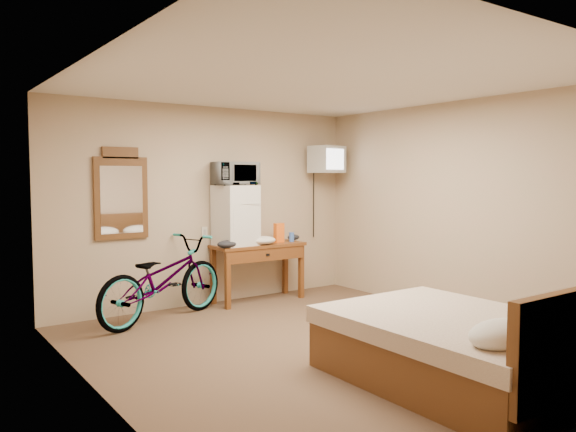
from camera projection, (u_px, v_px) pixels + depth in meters
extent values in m
plane|color=#503828|center=(323.00, 346.00, 5.35)|extent=(4.60, 4.60, 0.00)
plane|color=silver|center=(324.00, 81.00, 5.18)|extent=(4.60, 4.60, 0.00)
cube|color=tan|center=(209.00, 206.00, 7.13)|extent=(4.20, 0.04, 2.50)
cube|color=tan|center=(563.00, 238.00, 3.40)|extent=(4.20, 0.04, 2.50)
cube|color=tan|center=(98.00, 228.00, 4.05)|extent=(0.04, 4.60, 2.50)
cube|color=tan|center=(465.00, 209.00, 6.48)|extent=(0.04, 4.60, 2.50)
cube|color=beige|center=(204.00, 232.00, 7.10)|extent=(0.08, 0.01, 0.13)
cube|color=brown|center=(258.00, 245.00, 7.29)|extent=(1.23, 0.50, 0.04)
cube|color=brown|center=(228.00, 280.00, 6.84)|extent=(0.06, 0.06, 0.71)
cube|color=brown|center=(301.00, 271.00, 7.49)|extent=(0.06, 0.06, 0.71)
cube|color=brown|center=(213.00, 276.00, 7.14)|extent=(0.06, 0.06, 0.71)
cube|color=brown|center=(285.00, 268.00, 7.79)|extent=(0.06, 0.06, 0.71)
cube|color=brown|center=(267.00, 255.00, 7.13)|extent=(1.10, 0.07, 0.16)
cube|color=black|center=(268.00, 255.00, 7.11)|extent=(0.05, 0.02, 0.03)
cube|color=silver|center=(236.00, 215.00, 7.10)|extent=(0.50, 0.48, 0.76)
cube|color=#AAA9A4|center=(245.00, 204.00, 6.90)|extent=(0.46, 0.01, 0.00)
cylinder|color=#AAA9A4|center=(233.00, 221.00, 6.82)|extent=(0.02, 0.02, 0.27)
imported|color=silver|center=(235.00, 174.00, 7.06)|extent=(0.56, 0.40, 0.29)
cube|color=orange|center=(279.00, 233.00, 7.43)|extent=(0.13, 0.07, 0.25)
cylinder|color=blue|center=(292.00, 237.00, 7.52)|extent=(0.07, 0.07, 0.12)
ellipsoid|color=white|center=(263.00, 240.00, 7.19)|extent=(0.35, 0.27, 0.11)
ellipsoid|color=black|center=(227.00, 244.00, 6.84)|extent=(0.25, 0.19, 0.09)
ellipsoid|color=black|center=(294.00, 237.00, 7.69)|extent=(0.17, 0.14, 0.08)
cube|color=black|center=(315.00, 166.00, 8.07)|extent=(0.14, 0.02, 0.14)
cylinder|color=black|center=(317.00, 166.00, 8.03)|extent=(0.05, 0.30, 0.05)
cube|color=#AAA9A4|center=(327.00, 159.00, 7.85)|extent=(0.48, 0.42, 0.37)
cube|color=white|center=(335.00, 159.00, 7.70)|extent=(0.35, 0.06, 0.28)
cube|color=black|center=(319.00, 160.00, 8.00)|extent=(0.27, 0.05, 0.23)
cube|color=brown|center=(121.00, 198.00, 6.44)|extent=(0.62, 0.04, 0.94)
cube|color=brown|center=(120.00, 153.00, 6.40)|extent=(0.41, 0.04, 0.13)
cube|color=white|center=(122.00, 200.00, 6.42)|extent=(0.49, 0.01, 0.77)
imported|color=black|center=(162.00, 279.00, 6.29)|extent=(1.90, 1.20, 0.94)
cube|color=brown|center=(453.00, 356.00, 4.44)|extent=(1.44, 1.91, 0.40)
cube|color=beige|center=(454.00, 325.00, 4.42)|extent=(1.48, 1.95, 0.14)
cube|color=brown|center=(576.00, 342.00, 3.64)|extent=(1.42, 0.08, 0.70)
ellipsoid|color=silver|center=(503.00, 334.00, 3.69)|extent=(0.57, 0.35, 0.20)
ellipsoid|color=silver|center=(557.00, 320.00, 4.08)|extent=(0.57, 0.35, 0.20)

